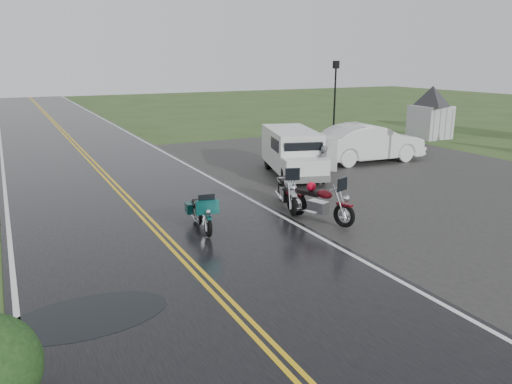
# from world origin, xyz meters

# --- Properties ---
(ground) EXTENTS (120.00, 120.00, 0.00)m
(ground) POSITION_xyz_m (0.00, 0.00, 0.00)
(ground) COLOR #2D471E
(ground) RESTS_ON ground
(road) EXTENTS (8.00, 100.00, 0.04)m
(road) POSITION_xyz_m (0.00, 10.00, 0.02)
(road) COLOR black
(road) RESTS_ON ground
(parking_pad) EXTENTS (14.00, 24.00, 0.03)m
(parking_pad) POSITION_xyz_m (11.00, 5.00, 0.01)
(parking_pad) COLOR black
(parking_pad) RESTS_ON ground
(visitor_center) EXTENTS (16.00, 10.00, 4.80)m
(visitor_center) POSITION_xyz_m (20.00, 12.00, 2.40)
(visitor_center) COLOR #A8AAAD
(visitor_center) RESTS_ON ground
(motorcycle_red) EXTENTS (1.63, 2.57, 1.43)m
(motorcycle_red) POSITION_xyz_m (4.85, 0.44, 0.71)
(motorcycle_red) COLOR #500910
(motorcycle_red) RESTS_ON ground
(motorcycle_teal) EXTENTS (1.00, 2.10, 1.19)m
(motorcycle_teal) POSITION_xyz_m (1.07, 1.48, 0.60)
(motorcycle_teal) COLOR #043130
(motorcycle_teal) RESTS_ON ground
(motorcycle_silver) EXTENTS (1.68, 2.65, 1.47)m
(motorcycle_silver) POSITION_xyz_m (4.10, 2.04, 0.74)
(motorcycle_silver) COLOR #98999F
(motorcycle_silver) RESTS_ON ground
(van_white) EXTENTS (3.25, 5.31, 1.96)m
(van_white) POSITION_xyz_m (5.88, 5.66, 0.98)
(van_white) COLOR silver
(van_white) RESTS_ON ground
(person_at_van) EXTENTS (0.66, 0.56, 1.52)m
(person_at_van) POSITION_xyz_m (7.30, 5.13, 0.76)
(person_at_van) COLOR #4F4E53
(person_at_van) RESTS_ON ground
(sedan_white) EXTENTS (5.55, 2.25, 1.79)m
(sedan_white) POSITION_xyz_m (11.78, 7.86, 0.90)
(sedan_white) COLOR silver
(sedan_white) RESTS_ON ground
(lamp_post_far_right) EXTENTS (0.40, 0.40, 4.72)m
(lamp_post_far_right) POSITION_xyz_m (14.47, 14.39, 2.36)
(lamp_post_far_right) COLOR black
(lamp_post_far_right) RESTS_ON ground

